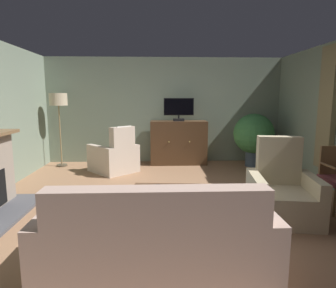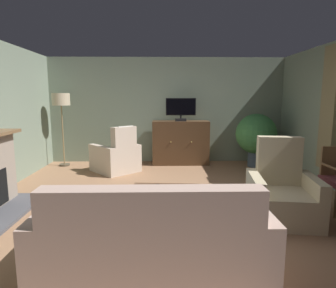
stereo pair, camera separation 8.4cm
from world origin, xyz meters
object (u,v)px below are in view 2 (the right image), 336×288
object	(u,v)px
tv_remote	(153,186)
folded_newspaper	(154,189)
sofa_floral	(153,245)
potted_plant_small_fern_corner	(256,135)
coffee_table	(166,192)
floor_lamp	(61,103)
tv_cabinet	(180,143)
television	(181,109)
cat	(58,216)
armchair_facing_sofa	(282,195)
armchair_in_far_corner	(117,157)

from	to	relation	value
tv_remote	folded_newspaper	bearing A→B (deg)	-93.95
sofa_floral	potted_plant_small_fern_corner	bearing A→B (deg)	61.87
coffee_table	floor_lamp	bearing A→B (deg)	126.89
tv_cabinet	sofa_floral	distance (m)	4.66
sofa_floral	floor_lamp	xyz separation A→B (m)	(-2.27, 4.47, 1.17)
television	cat	distance (m)	4.07
coffee_table	floor_lamp	world-z (taller)	floor_lamp
cat	sofa_floral	bearing A→B (deg)	-42.32
potted_plant_small_fern_corner	cat	world-z (taller)	potted_plant_small_fern_corner
folded_newspaper	cat	xyz separation A→B (m)	(-1.25, -0.08, -0.33)
sofa_floral	tv_remote	bearing A→B (deg)	91.55
television	floor_lamp	bearing A→B (deg)	-177.85
tv_remote	cat	world-z (taller)	tv_remote
folded_newspaper	armchair_facing_sofa	world-z (taller)	armchair_facing_sofa
coffee_table	sofa_floral	bearing A→B (deg)	-96.00
armchair_facing_sofa	cat	bearing A→B (deg)	-177.72
television	cat	bearing A→B (deg)	-117.81
folded_newspaper	sofa_floral	world-z (taller)	sofa_floral
cat	floor_lamp	world-z (taller)	floor_lamp
sofa_floral	coffee_table	bearing A→B (deg)	84.00
tv_cabinet	armchair_in_far_corner	distance (m)	1.65
television	floor_lamp	distance (m)	2.81
coffee_table	floor_lamp	xyz separation A→B (m)	(-2.40, 3.20, 1.11)
coffee_table	folded_newspaper	xyz separation A→B (m)	(-0.15, -0.04, 0.06)
floor_lamp	tv_remote	bearing A→B (deg)	-54.25
television	sofa_floral	xyz separation A→B (m)	(-0.54, -4.57, -1.04)
television	coffee_table	bearing A→B (deg)	-97.03
folded_newspaper	floor_lamp	bearing A→B (deg)	130.68
cat	tv_cabinet	bearing A→B (deg)	62.55
tv_cabinet	potted_plant_small_fern_corner	bearing A→B (deg)	-10.61
coffee_table	armchair_facing_sofa	world-z (taller)	armchair_facing_sofa
floor_lamp	television	bearing A→B (deg)	2.15
television	tv_remote	xyz separation A→B (m)	(-0.58, -3.20, -0.92)
tv_cabinet	armchair_facing_sofa	distance (m)	3.55
tv_cabinet	floor_lamp	size ratio (longest dim) A/B	0.79
tv_remote	sofa_floral	bearing A→B (deg)	-99.96
tv_cabinet	armchair_facing_sofa	xyz separation A→B (m)	(1.15, -3.36, -0.18)
coffee_table	potted_plant_small_fern_corner	size ratio (longest dim) A/B	0.76
coffee_table	armchair_in_far_corner	distance (m)	2.81
tv_cabinet	floor_lamp	bearing A→B (deg)	-176.78
television	tv_remote	bearing A→B (deg)	-100.23
coffee_table	folded_newspaper	world-z (taller)	folded_newspaper
armchair_facing_sofa	folded_newspaper	bearing A→B (deg)	-178.58
cat	floor_lamp	distance (m)	3.73
coffee_table	tv_remote	bearing A→B (deg)	149.21
tv_remote	sofa_floral	size ratio (longest dim) A/B	0.08
tv_remote	cat	xyz separation A→B (m)	(-1.23, -0.22, -0.34)
coffee_table	tv_remote	world-z (taller)	tv_remote
tv_remote	potted_plant_small_fern_corner	distance (m)	3.75
coffee_table	cat	distance (m)	1.43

